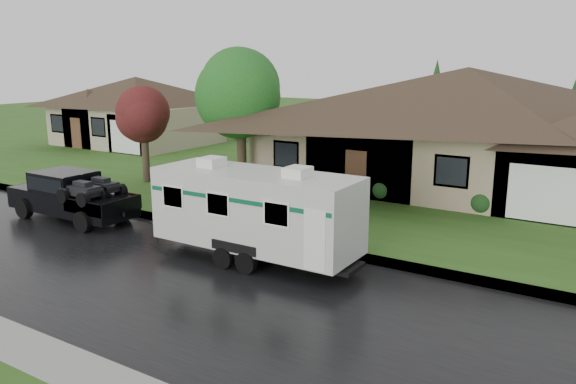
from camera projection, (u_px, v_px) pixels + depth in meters
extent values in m
plane|color=#2E5119|center=(262.00, 268.00, 16.64)|extent=(140.00, 140.00, 0.00)
cube|color=black|center=(220.00, 291.00, 14.98)|extent=(140.00, 8.00, 0.01)
cube|color=gray|center=(301.00, 246.00, 18.48)|extent=(140.00, 0.50, 0.15)
cube|color=#2E5119|center=(427.00, 179.00, 29.01)|extent=(140.00, 26.00, 0.15)
cube|color=gray|center=(463.00, 155.00, 26.79)|extent=(18.00, 10.00, 3.00)
pyramid|color=#37281E|center=(469.00, 67.00, 25.86)|extent=(19.44, 10.80, 2.60)
cube|color=tan|center=(138.00, 124.00, 40.86)|extent=(10.00, 8.00, 2.80)
pyramid|color=#37281E|center=(135.00, 77.00, 40.09)|extent=(10.80, 8.64, 2.00)
cube|color=tan|center=(148.00, 132.00, 37.69)|extent=(3.20, 4.00, 2.52)
cylinder|color=#382B1E|center=(242.00, 157.00, 26.47)|extent=(0.43, 0.43, 2.86)
sphere|color=#287425|center=(241.00, 90.00, 25.76)|extent=(3.95, 3.95, 3.95)
cylinder|color=#382B1E|center=(146.00, 161.00, 27.80)|extent=(0.36, 0.36, 2.07)
sphere|color=#591C1C|center=(143.00, 115.00, 27.29)|extent=(2.85, 2.85, 2.85)
sphere|color=#143814|center=(299.00, 178.00, 26.39)|extent=(1.00, 1.00, 1.00)
sphere|color=#143814|center=(382.00, 188.00, 24.22)|extent=(1.00, 1.00, 1.00)
sphere|color=#143814|center=(482.00, 201.00, 22.05)|extent=(1.00, 1.00, 1.00)
cube|color=black|center=(72.00, 201.00, 21.69)|extent=(5.55, 1.85, 0.80)
cube|color=black|center=(39.00, 189.00, 22.68)|extent=(1.48, 1.80, 0.32)
cube|color=black|center=(64.00, 182.00, 21.72)|extent=(2.22, 1.74, 0.83)
cube|color=black|center=(64.00, 181.00, 21.71)|extent=(2.03, 1.78, 0.51)
cube|color=black|center=(103.00, 202.00, 20.74)|extent=(2.03, 1.76, 0.06)
cylinder|color=black|center=(24.00, 208.00, 21.92)|extent=(0.78, 0.30, 0.78)
cylinder|color=black|center=(64.00, 199.00, 23.42)|extent=(0.78, 0.30, 0.78)
cylinder|color=black|center=(83.00, 222.00, 20.11)|extent=(0.78, 0.30, 0.78)
cylinder|color=black|center=(122.00, 211.00, 21.61)|extent=(0.78, 0.30, 0.78)
cube|color=silver|center=(256.00, 209.00, 16.99)|extent=(6.47, 2.22, 2.27)
cube|color=black|center=(256.00, 248.00, 17.27)|extent=(6.84, 1.11, 0.13)
cube|color=#0B5136|center=(255.00, 193.00, 16.87)|extent=(6.34, 2.24, 0.13)
cube|color=white|center=(212.00, 162.00, 17.56)|extent=(0.65, 0.74, 0.30)
cube|color=white|center=(298.00, 172.00, 15.93)|extent=(0.65, 0.74, 0.30)
cylinder|color=black|center=(223.00, 258.00, 16.60)|extent=(0.65, 0.22, 0.65)
cylinder|color=black|center=(265.00, 239.00, 18.40)|extent=(0.65, 0.22, 0.65)
cylinder|color=black|center=(246.00, 263.00, 16.17)|extent=(0.65, 0.22, 0.65)
cylinder|color=black|center=(286.00, 243.00, 17.97)|extent=(0.65, 0.22, 0.65)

